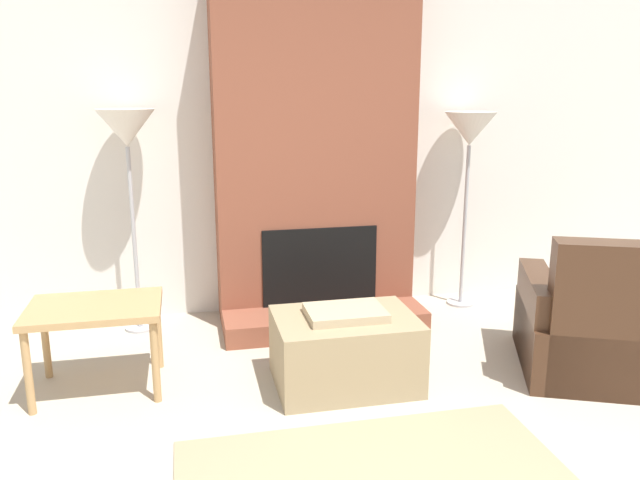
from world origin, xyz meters
name	(u,v)px	position (x,y,z in m)	size (l,w,h in m)	color
wall_back	(308,145)	(0.00, 3.16, 1.30)	(7.05, 0.06, 2.60)	silver
fireplace	(315,157)	(0.00, 2.90, 1.23)	(1.47, 0.80, 2.60)	brown
ottoman	(345,349)	(-0.07, 1.69, 0.22)	(0.83, 0.60, 0.48)	#998460
armchair	(600,332)	(1.48, 1.49, 0.28)	(1.18, 1.20, 0.91)	#422819
side_table	(95,316)	(-1.50, 1.94, 0.45)	(0.74, 0.54, 0.52)	tan
floor_lamp_left	(127,135)	(-1.33, 2.88, 1.41)	(0.40, 0.40, 1.59)	#ADADB2
floor_lamp_right	(470,135)	(1.22, 2.88, 1.38)	(0.40, 0.40, 1.55)	#ADADB2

